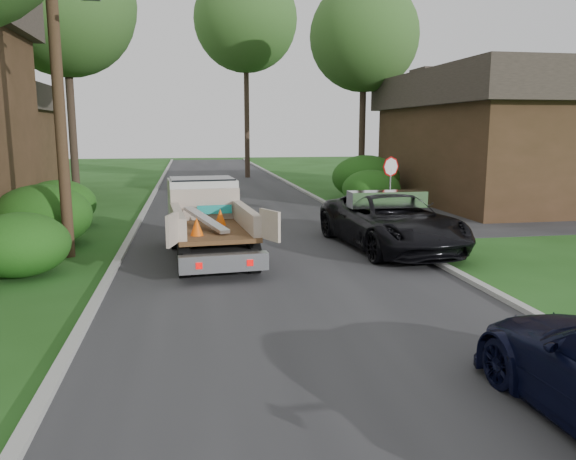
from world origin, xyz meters
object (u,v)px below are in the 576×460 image
(tree_right_far, at_px, (364,37))
(flatbed_truck, at_px, (206,214))
(utility_pole, at_px, (57,62))
(tree_left_far, at_px, (64,5))
(tree_center_far, at_px, (246,20))
(black_pickup, at_px, (391,221))
(house_right, at_px, (510,136))
(stop_sign, at_px, (390,175))

(tree_right_far, bearing_deg, flatbed_truck, -121.39)
(utility_pole, relative_size, tree_left_far, 0.82)
(utility_pole, bearing_deg, tree_right_far, 49.16)
(tree_center_far, distance_m, black_pickup, 27.50)
(tree_center_far, bearing_deg, black_pickup, -86.41)
(utility_pole, distance_m, tree_right_far, 20.12)
(utility_pole, relative_size, house_right, 0.77)
(stop_sign, relative_size, tree_right_far, 0.22)
(house_right, bearing_deg, tree_left_far, 171.67)
(stop_sign, height_order, house_right, house_right)
(tree_center_far, relative_size, black_pickup, 2.50)
(tree_center_far, height_order, black_pickup, tree_center_far)
(tree_left_far, bearing_deg, house_right, -8.33)
(black_pickup, bearing_deg, house_right, 39.87)
(house_right, relative_size, tree_left_far, 1.06)
(stop_sign, relative_size, tree_left_far, 0.20)
(tree_left_far, xyz_separation_m, tree_center_far, (9.50, 13.00, 2.00))
(house_right, bearing_deg, black_pickup, -134.70)
(tree_left_far, relative_size, black_pickup, 2.09)
(house_right, bearing_deg, tree_center_far, 124.51)
(house_right, xyz_separation_m, tree_left_far, (-20.50, 3.00, 5.82))
(tree_right_far, relative_size, flatbed_truck, 2.06)
(utility_pole, bearing_deg, tree_left_far, 99.54)
(house_right, xyz_separation_m, tree_right_far, (-5.50, 6.00, 5.32))
(stop_sign, relative_size, house_right, 0.19)
(house_right, relative_size, tree_right_far, 1.13)
(house_right, xyz_separation_m, tree_center_far, (-11.00, 16.00, 7.82))
(tree_right_far, bearing_deg, tree_center_far, 118.81)
(utility_pole, relative_size, tree_right_far, 0.87)
(utility_pole, xyz_separation_m, flatbed_truck, (3.74, -0.12, -4.06))
(flatbed_truck, relative_size, black_pickup, 0.95)
(house_right, height_order, flatbed_truck, house_right)
(house_right, distance_m, tree_right_far, 9.72)
(tree_right_far, xyz_separation_m, black_pickup, (-3.90, -15.50, -7.67))
(house_right, height_order, black_pickup, house_right)
(stop_sign, relative_size, tree_center_far, 0.17)
(stop_sign, distance_m, tree_right_far, 13.08)
(tree_left_far, relative_size, tree_right_far, 1.06)
(utility_pole, height_order, tree_left_far, tree_left_far)
(house_right, bearing_deg, stop_sign, -147.34)
(utility_pole, height_order, house_right, utility_pole)
(stop_sign, distance_m, utility_pole, 11.91)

